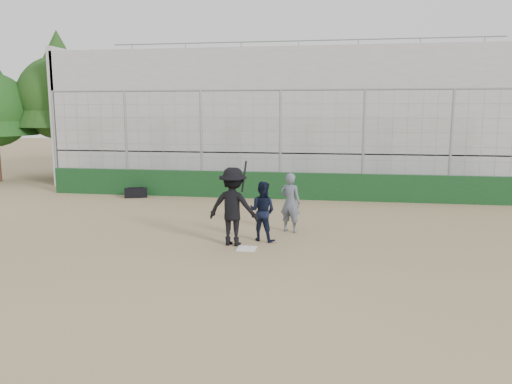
# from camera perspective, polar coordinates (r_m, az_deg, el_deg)

# --- Properties ---
(ground) EXTENTS (90.00, 90.00, 0.00)m
(ground) POSITION_cam_1_polar(r_m,az_deg,el_deg) (11.94, -1.08, -6.52)
(ground) COLOR brown
(ground) RESTS_ON ground
(home_plate) EXTENTS (0.44, 0.44, 0.02)m
(home_plate) POSITION_cam_1_polar(r_m,az_deg,el_deg) (11.94, -1.08, -6.47)
(home_plate) COLOR white
(home_plate) RESTS_ON ground
(backstop) EXTENTS (18.10, 0.25, 4.04)m
(backstop) POSITION_cam_1_polar(r_m,az_deg,el_deg) (18.57, 2.76, 2.15)
(backstop) COLOR #103416
(backstop) RESTS_ON ground
(bleachers) EXTENTS (20.25, 6.70, 6.98)m
(bleachers) POSITION_cam_1_polar(r_m,az_deg,el_deg) (23.35, 4.18, 8.42)
(bleachers) COLOR #9F9F9F
(bleachers) RESTS_ON ground
(tree_left) EXTENTS (4.48, 4.48, 7.00)m
(tree_left) POSITION_cam_1_polar(r_m,az_deg,el_deg) (25.87, -21.55, 11.13)
(tree_left) COLOR #342112
(tree_left) RESTS_ON ground
(batter_at_plate) EXTENTS (1.31, 0.87, 2.04)m
(batter_at_plate) POSITION_cam_1_polar(r_m,az_deg,el_deg) (12.12, -2.64, -1.67)
(batter_at_plate) COLOR black
(batter_at_plate) RESTS_ON ground
(catcher_crouched) EXTENTS (0.90, 0.81, 1.04)m
(catcher_crouched) POSITION_cam_1_polar(r_m,az_deg,el_deg) (12.55, 0.73, -3.31)
(catcher_crouched) COLOR black
(catcher_crouched) RESTS_ON ground
(umpire) EXTENTS (0.69, 0.57, 1.45)m
(umpire) POSITION_cam_1_polar(r_m,az_deg,el_deg) (13.48, 3.94, -1.55)
(umpire) COLOR #555D6C
(umpire) RESTS_ON ground
(equipment_bag) EXTENTS (0.90, 0.62, 0.39)m
(equipment_bag) POSITION_cam_1_polar(r_m,az_deg,el_deg) (19.48, -13.56, -0.08)
(equipment_bag) COLOR black
(equipment_bag) RESTS_ON ground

